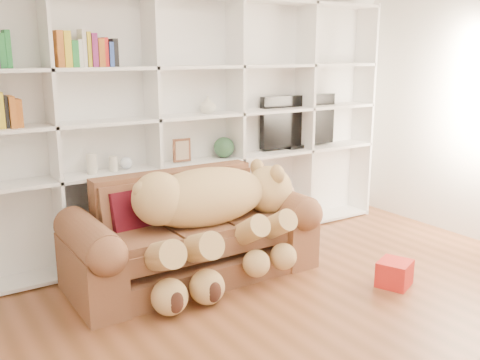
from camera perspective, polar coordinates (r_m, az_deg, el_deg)
floor at (r=3.73m, az=13.66°, el=-17.31°), size 5.00×5.00×0.00m
wall_back at (r=5.25m, az=-5.79°, el=7.58°), size 5.00×0.02×2.70m
bookshelf at (r=5.03m, az=-7.49°, el=6.77°), size 4.43×0.35×2.40m
sofa at (r=4.60m, az=-5.20°, el=-6.30°), size 2.08×0.90×0.87m
teddy_bear at (r=4.42m, az=-2.95°, el=-3.17°), size 1.65×0.88×0.96m
throw_pillow at (r=4.45m, az=-11.56°, el=-3.33°), size 0.36×0.22×0.36m
gift_box at (r=4.66m, az=16.15°, el=-9.54°), size 0.34×0.33×0.21m
tv at (r=5.86m, az=6.24°, el=6.17°), size 0.97×0.18×0.57m
picture_frame at (r=5.06m, az=-6.24°, el=3.18°), size 0.18×0.04×0.22m
green_vase at (r=5.29m, az=-1.72°, el=3.50°), size 0.21×0.21×0.21m
figurine_tall at (r=4.75m, az=-15.53°, el=1.68°), size 0.09×0.09×0.18m
figurine_short at (r=4.81m, az=-13.35°, el=1.71°), size 0.10×0.10×0.14m
snow_globe at (r=4.85m, az=-12.04°, el=1.79°), size 0.11×0.11×0.11m
shelf_vase at (r=5.14m, az=-3.45°, el=8.03°), size 0.20×0.20×0.16m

